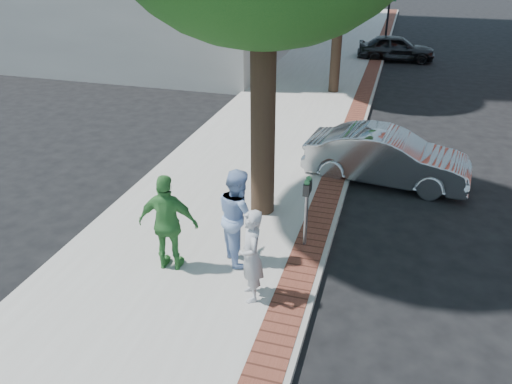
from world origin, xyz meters
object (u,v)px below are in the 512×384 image
at_px(person_gray, 251,256).
at_px(sedan_silver, 387,157).
at_px(person_officer, 238,216).
at_px(bg_car, 396,48).
at_px(person_green, 168,223).
at_px(parking_meter, 307,198).

distance_m(person_gray, sedan_silver, 5.93).
xyz_separation_m(person_officer, bg_car, (2.12, 18.99, -0.43)).
relative_size(person_gray, person_green, 0.89).
bearing_deg(bg_car, person_gray, 169.82).
bearing_deg(parking_meter, person_officer, -143.80).
xyz_separation_m(parking_meter, person_green, (-2.23, -1.45, -0.12)).
bearing_deg(parking_meter, bg_car, 86.84).
distance_m(person_gray, bg_car, 20.10).
xyz_separation_m(parking_meter, bg_car, (1.00, 18.17, -0.56)).
distance_m(person_officer, person_green, 1.28).
xyz_separation_m(sedan_silver, bg_car, (-0.34, 14.43, -0.03)).
xyz_separation_m(person_gray, bg_car, (1.56, 20.04, -0.34)).
bearing_deg(parking_meter, person_green, -146.98).
bearing_deg(person_officer, person_green, 83.27).
bearing_deg(parking_meter, sedan_silver, 70.26).
height_order(person_gray, person_officer, person_officer).
bearing_deg(person_officer, person_gray, 172.07).
bearing_deg(bg_car, sedan_silver, 175.61).
bearing_deg(sedan_silver, person_green, 152.08).
xyz_separation_m(person_gray, person_green, (-1.68, 0.42, 0.10)).
bearing_deg(person_officer, parking_meter, -90.10).
relative_size(person_gray, person_officer, 0.90).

